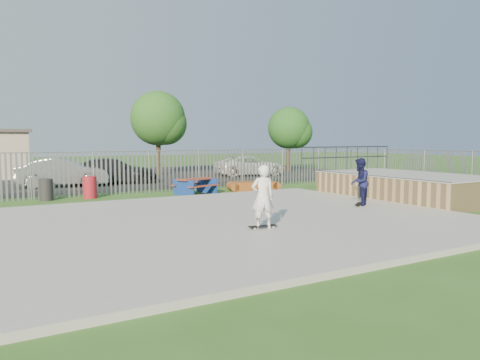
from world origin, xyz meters
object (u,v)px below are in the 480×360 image
trash_bin_red (90,187)px  trash_bin_grey (46,190)px  picnic_table (195,186)px  tree_right (289,128)px  funbox (253,186)px  tree_mid (158,119)px  car_white (250,166)px  car_silver (63,172)px  skater_white (263,197)px  car_dark (113,171)px  skater_navy (360,182)px

trash_bin_red → trash_bin_grey: bearing=175.2°
picnic_table → tree_right: 16.79m
trash_bin_grey → trash_bin_red: bearing=-4.8°
funbox → tree_mid: bearing=107.7°
car_white → tree_mid: 7.37m
picnic_table → car_silver: (-4.68, 6.54, 0.41)m
trash_bin_red → skater_white: (2.24, -10.21, 0.54)m
picnic_table → car_dark: car_dark is taller
funbox → car_white: size_ratio=0.48×
tree_mid → skater_white: (-5.10, -21.26, -3.00)m
picnic_table → funbox: bearing=-16.6°
picnic_table → skater_white: 9.52m
tree_right → skater_navy: bearing=-119.2°
trash_bin_grey → skater_navy: bearing=-42.0°
picnic_table → funbox: size_ratio=0.90×
picnic_table → skater_navy: skater_navy is taller
picnic_table → skater_white: (-2.32, -9.21, 0.63)m
tree_mid → skater_navy: size_ratio=3.46×
trash_bin_red → tree_right: bearing=27.8°
picnic_table → trash_bin_grey: 6.41m
tree_right → car_white: bearing=-155.9°
trash_bin_grey → car_silver: size_ratio=0.19×
funbox → trash_bin_grey: 9.61m
picnic_table → skater_white: bearing=-122.1°
car_silver → car_dark: car_silver is taller
car_dark → skater_navy: skater_navy is taller
car_dark → skater_navy: size_ratio=2.87×
trash_bin_red → car_white: size_ratio=0.19×
tree_mid → skater_white: 22.07m
funbox → trash_bin_grey: bearing=-170.9°
skater_white → tree_right: bearing=-112.0°
trash_bin_red → tree_right: tree_right is taller
funbox → car_white: (4.75, 7.95, 0.49)m
picnic_table → tree_mid: (2.78, 12.05, 3.64)m
trash_bin_grey → car_white: (14.30, 6.89, 0.25)m
car_dark → car_white: size_ratio=1.00×
trash_bin_grey → tree_mid: 14.63m
car_silver → car_dark: size_ratio=0.94×
car_silver → tree_right: 18.20m
car_white → trash_bin_red: bearing=126.2°
funbox → tree_right: bearing=61.8°
car_dark → skater_white: size_ratio=2.87×
trash_bin_red → skater_white: size_ratio=0.55×
car_silver → car_dark: (2.83, 0.53, -0.05)m
trash_bin_red → tree_right: size_ratio=0.19×
car_white → tree_right: bearing=-59.0°
tree_mid → trash_bin_grey: bearing=-129.8°
funbox → tree_mid: (-0.47, 11.97, 3.80)m
skater_white → picnic_table: bearing=-88.1°
tree_right → skater_white: 24.85m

